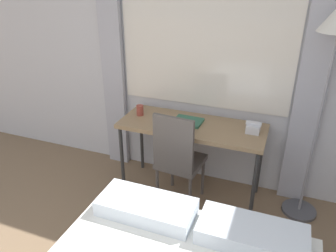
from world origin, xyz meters
TOP-DOWN VIEW (x-y plane):
  - wall_back_with_window at (0.04, 3.01)m, footprint 5.50×0.13m
  - desk at (0.31, 2.66)m, footprint 1.38×0.54m
  - desk_chair at (0.26, 2.43)m, footprint 0.43×0.43m
  - standing_lamp at (1.39, 2.73)m, footprint 0.32×0.32m
  - telephone at (0.87, 2.71)m, footprint 0.14×0.13m
  - book at (0.26, 2.69)m, footprint 0.28×0.22m
  - mug at (-0.24, 2.68)m, footprint 0.07×0.07m

SIDE VIEW (x-z plane):
  - desk_chair at x=0.26m, z-range 0.05..1.03m
  - desk at x=0.31m, z-range 0.32..1.10m
  - book at x=0.26m, z-range 0.78..0.80m
  - telephone at x=0.87m, z-range 0.77..0.87m
  - mug at x=-0.24m, z-range 0.78..0.88m
  - wall_back_with_window at x=0.04m, z-range 0.00..2.70m
  - standing_lamp at x=1.39m, z-range 0.62..2.55m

